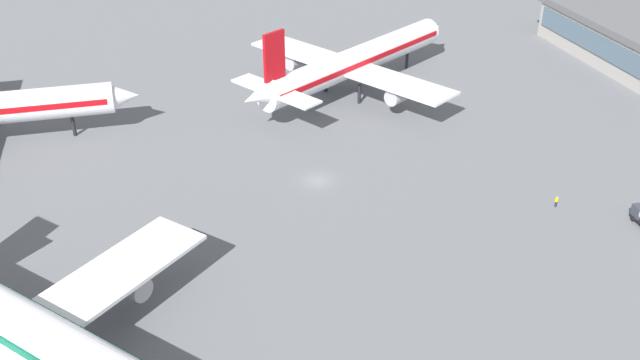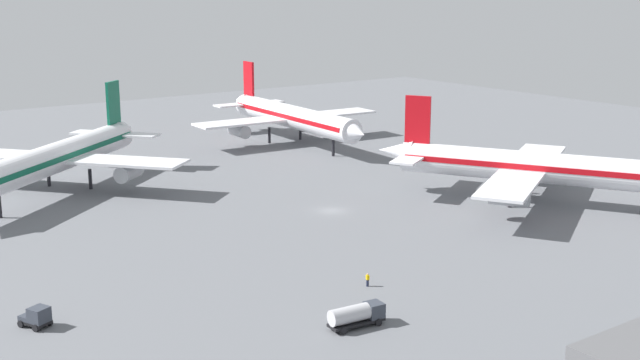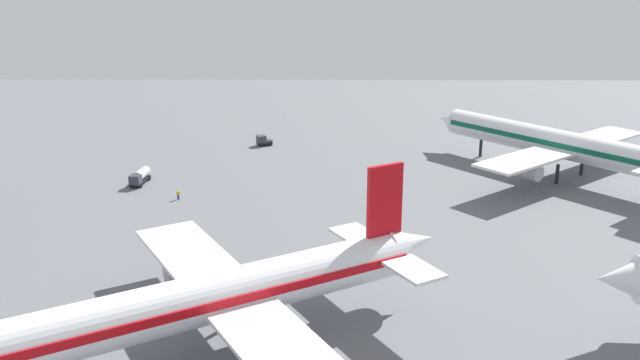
{
  "view_description": "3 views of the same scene",
  "coord_description": "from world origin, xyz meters",
  "px_view_note": "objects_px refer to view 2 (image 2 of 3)",
  "views": [
    {
      "loc": [
        -91.08,
        27.48,
        55.24
      ],
      "look_at": [
        -3.36,
        0.73,
        2.03
      ],
      "focal_mm": 40.84,
      "sensor_mm": 36.0,
      "label": 1
    },
    {
      "loc": [
        -76.81,
        -103.08,
        35.54
      ],
      "look_at": [
        -6.17,
        -5.37,
        7.0
      ],
      "focal_mm": 46.17,
      "sensor_mm": 36.0,
      "label": 2
    },
    {
      "loc": [
        90.73,
        -5.04,
        37.79
      ],
      "look_at": [
        -6.3,
        -5.96,
        6.95
      ],
      "focal_mm": 37.7,
      "sensor_mm": 36.0,
      "label": 3
    }
  ],
  "objects_px": {
    "airplane_distant": "(58,157)",
    "baggage_tug": "(37,317)",
    "fuel_truck": "(356,315)",
    "airplane_at_gate": "(292,117)",
    "airplane_taxiing": "(535,167)",
    "ground_crew_worker": "(368,280)"
  },
  "relations": [
    {
      "from": "airplane_distant",
      "to": "baggage_tug",
      "type": "bearing_deg",
      "value": 29.27
    },
    {
      "from": "airplane_distant",
      "to": "fuel_truck",
      "type": "bearing_deg",
      "value": 54.46
    },
    {
      "from": "airplane_at_gate",
      "to": "airplane_taxiing",
      "type": "distance_m",
      "value": 68.39
    },
    {
      "from": "fuel_truck",
      "to": "airplane_at_gate",
      "type": "bearing_deg",
      "value": 65.28
    },
    {
      "from": "airplane_at_gate",
      "to": "fuel_truck",
      "type": "xyz_separation_m",
      "value": [
        -53.15,
        -91.22,
        -4.89
      ]
    },
    {
      "from": "ground_crew_worker",
      "to": "airplane_at_gate",
      "type": "bearing_deg",
      "value": 49.05
    },
    {
      "from": "airplane_taxiing",
      "to": "airplane_distant",
      "type": "distance_m",
      "value": 82.15
    },
    {
      "from": "baggage_tug",
      "to": "fuel_truck",
      "type": "distance_m",
      "value": 34.1
    },
    {
      "from": "airplane_at_gate",
      "to": "baggage_tug",
      "type": "bearing_deg",
      "value": -45.44
    },
    {
      "from": "airplane_at_gate",
      "to": "ground_crew_worker",
      "type": "height_order",
      "value": "airplane_at_gate"
    },
    {
      "from": "airplane_taxiing",
      "to": "baggage_tug",
      "type": "distance_m",
      "value": 83.75
    },
    {
      "from": "ground_crew_worker",
      "to": "baggage_tug",
      "type": "bearing_deg",
      "value": 150.28
    },
    {
      "from": "airplane_at_gate",
      "to": "fuel_truck",
      "type": "height_order",
      "value": "airplane_at_gate"
    },
    {
      "from": "airplane_taxiing",
      "to": "baggage_tug",
      "type": "xyz_separation_m",
      "value": [
        -83.55,
        -2.91,
        -5.03
      ]
    },
    {
      "from": "airplane_distant",
      "to": "fuel_truck",
      "type": "relative_size",
      "value": 7.28
    },
    {
      "from": "baggage_tug",
      "to": "fuel_truck",
      "type": "bearing_deg",
      "value": 29.75
    },
    {
      "from": "airplane_distant",
      "to": "baggage_tug",
      "type": "xyz_separation_m",
      "value": [
        -21.93,
        -57.24,
        -5.13
      ]
    },
    {
      "from": "fuel_truck",
      "to": "airplane_distant",
      "type": "bearing_deg",
      "value": 99.74
    },
    {
      "from": "fuel_truck",
      "to": "ground_crew_worker",
      "type": "xyz_separation_m",
      "value": [
        8.7,
        8.79,
        -0.54
      ]
    },
    {
      "from": "airplane_taxiing",
      "to": "airplane_at_gate",
      "type": "bearing_deg",
      "value": 151.85
    },
    {
      "from": "fuel_truck",
      "to": "ground_crew_worker",
      "type": "height_order",
      "value": "fuel_truck"
    },
    {
      "from": "fuel_truck",
      "to": "baggage_tug",
      "type": "bearing_deg",
      "value": 149.65
    }
  ]
}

